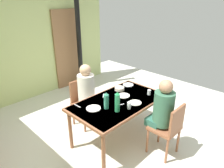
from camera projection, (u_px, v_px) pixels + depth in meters
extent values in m
plane|color=silver|center=(110.00, 146.00, 3.37)|extent=(6.95, 6.95, 0.00)
cube|color=#BBCB80|center=(24.00, 41.00, 4.53)|extent=(4.50, 0.10, 2.75)
cube|color=#8E6340|center=(68.00, 49.00, 5.34)|extent=(0.80, 0.05, 2.00)
cylinder|color=black|center=(79.00, 35.00, 5.13)|extent=(0.12, 0.12, 2.75)
cube|color=brown|center=(119.00, 102.00, 3.29)|extent=(1.56, 0.89, 0.04)
cube|color=#E7AA9D|center=(119.00, 101.00, 3.28)|extent=(1.50, 0.86, 0.00)
cylinder|color=brown|center=(103.00, 154.00, 2.72)|extent=(0.06, 0.06, 0.69)
cylinder|color=brown|center=(160.00, 113.00, 3.66)|extent=(0.06, 0.06, 0.69)
cylinder|color=brown|center=(70.00, 130.00, 3.20)|extent=(0.06, 0.06, 0.69)
cylinder|color=brown|center=(128.00, 100.00, 4.14)|extent=(0.06, 0.06, 0.69)
cube|color=brown|center=(164.00, 128.00, 3.08)|extent=(0.40, 0.40, 0.04)
cube|color=brown|center=(177.00, 121.00, 2.88)|extent=(0.38, 0.04, 0.42)
cylinder|color=brown|center=(147.00, 141.00, 3.17)|extent=(0.04, 0.04, 0.41)
cylinder|color=brown|center=(159.00, 132.00, 3.40)|extent=(0.04, 0.04, 0.41)
cylinder|color=brown|center=(167.00, 152.00, 2.96)|extent=(0.04, 0.04, 0.41)
cylinder|color=brown|center=(178.00, 141.00, 3.18)|extent=(0.04, 0.04, 0.41)
cube|color=brown|center=(85.00, 104.00, 3.78)|extent=(0.40, 0.40, 0.04)
cube|color=brown|center=(79.00, 90.00, 3.81)|extent=(0.38, 0.04, 0.42)
cylinder|color=brown|center=(99.00, 115.00, 3.88)|extent=(0.04, 0.04, 0.41)
cylinder|color=brown|center=(85.00, 122.00, 3.66)|extent=(0.04, 0.04, 0.41)
cylinder|color=brown|center=(87.00, 108.00, 4.10)|extent=(0.04, 0.04, 0.41)
cylinder|color=brown|center=(73.00, 115.00, 3.87)|extent=(0.04, 0.04, 0.41)
cube|color=#2E6554|center=(156.00, 120.00, 3.16)|extent=(0.30, 0.22, 0.12)
cylinder|color=#38664C|center=(163.00, 108.00, 2.99)|extent=(0.30, 0.30, 0.52)
sphere|color=#A87A5B|center=(166.00, 87.00, 2.85)|extent=(0.20, 0.20, 0.20)
cube|color=silver|center=(91.00, 104.00, 3.65)|extent=(0.30, 0.22, 0.12)
cylinder|color=silver|center=(86.00, 89.00, 3.62)|extent=(0.30, 0.30, 0.52)
sphere|color=tan|center=(85.00, 70.00, 3.48)|extent=(0.20, 0.20, 0.20)
cylinder|color=#31866B|center=(106.00, 102.00, 3.02)|extent=(0.07, 0.07, 0.23)
cone|color=#368769|center=(106.00, 94.00, 2.97)|extent=(0.05, 0.05, 0.03)
cylinder|color=#2C975B|center=(117.00, 103.00, 2.93)|extent=(0.07, 0.07, 0.27)
cone|color=green|center=(117.00, 93.00, 2.87)|extent=(0.05, 0.05, 0.04)
cylinder|color=beige|center=(119.00, 89.00, 3.64)|extent=(0.17, 0.17, 0.05)
cylinder|color=white|center=(135.00, 103.00, 3.21)|extent=(0.20, 0.20, 0.01)
cylinder|color=white|center=(94.00, 108.00, 3.05)|extent=(0.22, 0.22, 0.01)
cylinder|color=white|center=(124.00, 96.00, 3.44)|extent=(0.21, 0.21, 0.01)
cylinder|color=white|center=(128.00, 85.00, 3.86)|extent=(0.20, 0.20, 0.01)
cylinder|color=silver|center=(149.00, 92.00, 3.47)|extent=(0.06, 0.06, 0.09)
cylinder|color=silver|center=(129.00, 105.00, 3.03)|extent=(0.06, 0.06, 0.11)
cube|color=silver|center=(120.00, 105.00, 3.15)|extent=(0.15, 0.06, 0.00)
cube|color=silver|center=(104.00, 96.00, 3.45)|extent=(0.12, 0.11, 0.00)
cube|color=silver|center=(77.00, 106.00, 3.13)|extent=(0.02, 0.15, 0.00)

